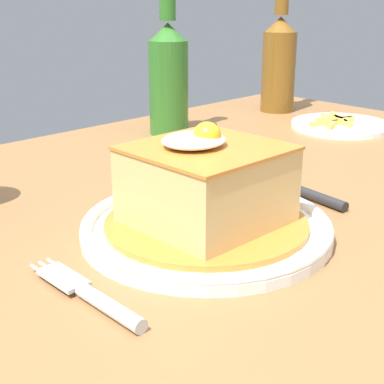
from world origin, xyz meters
The scene contains 8 objects.
dining_table centered at (0.00, 0.00, 0.65)m, with size 1.19×0.85×0.77m.
main_plate centered at (-0.08, -0.04, 0.78)m, with size 0.25×0.25×0.02m.
sandwich_meal centered at (-0.08, -0.04, 0.82)m, with size 0.20×0.20×0.10m.
fork centered at (-0.23, -0.07, 0.78)m, with size 0.02×0.14×0.01m.
knife centered at (0.08, -0.04, 0.78)m, with size 0.04×0.17×0.01m.
beer_bottle_amber centered at (0.45, 0.29, 0.87)m, with size 0.06×0.06×0.27m.
beer_bottle_green centered at (0.18, 0.30, 0.87)m, with size 0.06×0.06×0.27m.
side_plate_fries centered at (0.41, 0.12, 0.78)m, with size 0.17×0.17×0.02m.
Camera 1 is at (-0.45, -0.40, 1.00)m, focal length 54.27 mm.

